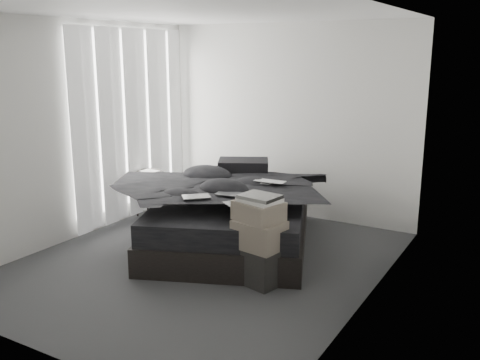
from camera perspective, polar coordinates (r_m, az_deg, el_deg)
The scene contains 25 objects.
floor at distance 5.87m, azimuth -3.99°, elevation -8.72°, with size 3.60×4.20×0.01m, color #353538.
ceiling at distance 5.45m, azimuth -4.46°, elevation 17.48°, with size 3.60×4.20×0.01m, color white.
wall_back at distance 7.32m, azimuth 5.18°, elevation 6.25°, with size 3.60×0.01×2.60m, color silver.
wall_front at distance 4.00m, azimuth -21.46°, elevation -0.72°, with size 3.60×0.01×2.60m, color silver.
wall_left at distance 6.69m, azimuth -17.08°, elevation 5.02°, with size 0.01×4.20×2.60m, color silver.
wall_right at distance 4.75m, azimuth 14.02°, elevation 1.94°, with size 0.01×4.20×2.60m, color silver.
window_left at distance 7.30m, azimuth -11.81°, elevation 6.40°, with size 0.02×2.00×2.30m, color white.
curtain_left at distance 7.28m, azimuth -11.49°, elevation 5.83°, with size 0.06×2.12×2.48m, color white.
bed at distance 6.33m, azimuth -0.92°, elevation -5.54°, with size 1.72×2.27×0.31m, color black.
mattress at distance 6.24m, azimuth -0.93°, elevation -3.14°, with size 1.66×2.21×0.24m, color black.
duvet at distance 6.12m, azimuth -1.02°, elevation -1.01°, with size 1.68×1.94×0.26m, color black.
pillow_lower at distance 7.04m, azimuth -0.24°, elevation 0.46°, with size 0.68×0.46×0.15m, color black.
pillow_upper at distance 6.98m, azimuth 0.36°, elevation 1.60°, with size 0.64×0.44×0.14m, color black.
laptop at distance 6.14m, azimuth 3.01°, elevation 0.43°, with size 0.36×0.23×0.03m, color silver.
comic_a at distance 5.61m, azimuth -4.72°, elevation -0.96°, with size 0.29×0.19×0.01m, color black.
comic_b at distance 5.71m, azimuth -1.10°, elevation -0.60°, with size 0.29×0.19×0.01m, color black.
comic_c at distance 5.37m, azimuth -0.16°, elevation -1.44°, with size 0.29×0.19×0.01m, color black.
side_stand at distance 7.44m, azimuth -9.56°, elevation -1.48°, with size 0.34×0.34×0.64m, color black.
papers at distance 7.36m, azimuth -9.68°, elevation 0.94°, with size 0.25×0.18×0.01m, color white.
floor_books at distance 7.50m, azimuth -8.80°, elevation -3.37°, with size 0.12×0.17×0.12m, color black.
box_lower at distance 5.34m, azimuth 2.04°, elevation -8.97°, with size 0.48×0.38×0.36m, color black.
box_mid at distance 5.21m, azimuth 2.08°, elevation -5.82°, with size 0.45×0.36×0.27m, color #6D6356.
box_upper at distance 5.16m, azimuth 2.01°, elevation -3.31°, with size 0.43×0.35×0.19m, color #6D6356.
art_book_white at distance 5.12m, azimuth 2.10°, elevation -2.12°, with size 0.37×0.29×0.04m, color silver.
art_book_snake at distance 5.10m, azimuth 2.12°, elevation -1.79°, with size 0.36×0.28×0.03m, color silver.
Camera 1 is at (3.09, -4.48, 2.22)m, focal length 40.00 mm.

